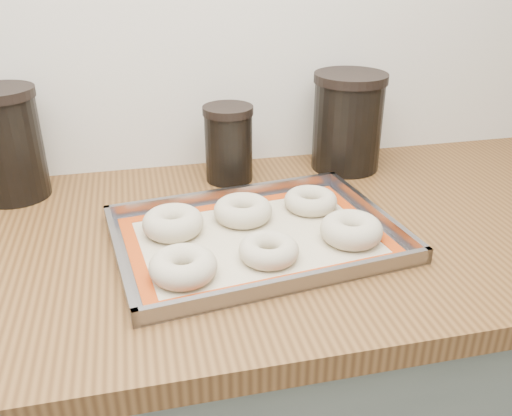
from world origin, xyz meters
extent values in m
cube|color=brown|center=(0.00, 1.68, 0.88)|extent=(3.06, 0.68, 0.04)
cube|color=gray|center=(-0.05, 1.63, 0.90)|extent=(0.50, 0.39, 0.00)
cube|color=gray|center=(-0.07, 1.79, 0.91)|extent=(0.46, 0.07, 0.02)
cube|color=gray|center=(-0.03, 1.47, 0.91)|extent=(0.46, 0.07, 0.02)
cube|color=gray|center=(-0.27, 1.60, 0.91)|extent=(0.05, 0.33, 0.02)
cube|color=gray|center=(0.17, 1.66, 0.91)|extent=(0.05, 0.33, 0.02)
cube|color=#C6B793|center=(-0.05, 1.63, 0.90)|extent=(0.45, 0.34, 0.00)
cube|color=#AE380B|center=(-0.07, 1.77, 0.91)|extent=(0.42, 0.07, 0.00)
cube|color=#AE380B|center=(-0.03, 1.50, 0.91)|extent=(0.42, 0.07, 0.00)
cube|color=#AE380B|center=(-0.25, 1.61, 0.91)|extent=(0.05, 0.25, 0.00)
cube|color=#AE380B|center=(0.15, 1.66, 0.91)|extent=(0.05, 0.25, 0.00)
torus|color=#C4B697|center=(-0.18, 1.54, 0.92)|extent=(0.10, 0.10, 0.04)
torus|color=#C4B697|center=(-0.05, 1.56, 0.92)|extent=(0.10, 0.10, 0.03)
torus|color=#C4B697|center=(0.10, 1.59, 0.92)|extent=(0.13, 0.13, 0.04)
torus|color=#C4B697|center=(-0.18, 1.68, 0.92)|extent=(0.13, 0.13, 0.04)
torus|color=#C4B697|center=(-0.06, 1.70, 0.92)|extent=(0.13, 0.13, 0.04)
torus|color=#C4B697|center=(0.07, 1.72, 0.92)|extent=(0.12, 0.12, 0.03)
cylinder|color=black|center=(-0.47, 1.91, 1.00)|extent=(0.13, 0.13, 0.20)
cylinder|color=black|center=(-0.05, 1.90, 0.97)|extent=(0.10, 0.10, 0.14)
cylinder|color=black|center=(-0.05, 1.90, 1.05)|extent=(0.10, 0.10, 0.02)
cylinder|color=black|center=(0.22, 1.91, 0.99)|extent=(0.15, 0.15, 0.19)
cylinder|color=black|center=(0.22, 1.91, 1.10)|extent=(0.15, 0.15, 0.02)
camera|label=1|loc=(-0.23, 0.86, 1.35)|focal=38.00mm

